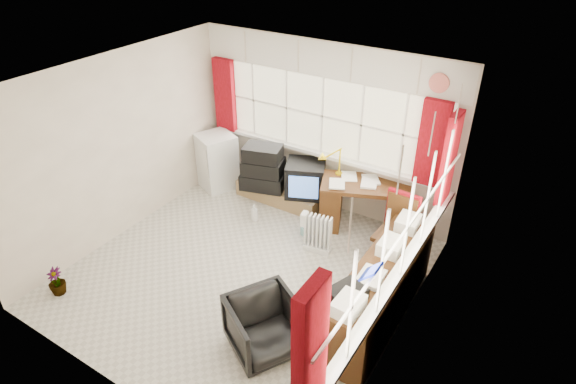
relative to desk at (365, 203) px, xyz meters
name	(u,v)px	position (x,y,z in m)	size (l,w,h in m)	color
ground	(245,273)	(-0.85, -1.75, -0.40)	(4.00, 4.00, 0.00)	beige
room_walls	(238,170)	(-0.85, -1.75, 1.10)	(4.00, 4.00, 4.00)	beige
window_back	(320,149)	(-0.85, 0.19, 0.55)	(3.70, 0.12, 3.60)	beige
window_right	(398,269)	(1.09, -1.75, 0.55)	(0.12, 3.70, 3.60)	beige
curtains	(349,161)	(0.07, -0.83, 1.06)	(3.83, 3.83, 1.15)	maroon
overhead_cabinets	(361,96)	(0.13, -0.77, 1.85)	(3.98, 3.98, 0.48)	silver
desk	(365,203)	(0.00, 0.00, 0.00)	(1.39, 1.05, 0.75)	#4C2A11
desk_lamp	(340,155)	(-0.45, 0.03, 0.62)	(0.18, 0.17, 0.43)	yellow
task_chair	(397,229)	(0.68, -0.57, 0.15)	(0.46, 0.48, 1.04)	black
office_chair	(265,326)	(0.05, -2.60, -0.08)	(0.68, 0.70, 0.64)	black
radiator	(318,237)	(-0.29, -0.85, -0.17)	(0.39, 0.21, 0.56)	white
credenza	(380,291)	(0.88, -1.55, -0.01)	(0.50, 2.00, 0.85)	#4C2A11
file_tray	(347,294)	(0.76, -2.20, 0.41)	(0.27, 0.35, 0.12)	black
tv_bench	(281,193)	(-1.40, -0.03, -0.27)	(1.40, 0.50, 0.25)	#A38451
crt_tv	(305,179)	(-0.98, -0.02, 0.11)	(0.73, 0.70, 0.51)	black
hifi_stack	(263,168)	(-1.62, -0.19, 0.18)	(0.76, 0.60, 0.70)	black
mini_fridge	(217,161)	(-2.52, -0.21, 0.06)	(0.71, 0.71, 0.91)	white
spray_bottle_a	(254,213)	(-1.42, -0.72, -0.26)	(0.11, 0.11, 0.28)	silver
spray_bottle_b	(305,229)	(-0.61, -0.64, -0.30)	(0.09, 0.09, 0.20)	#88CCC7
flower_vase	(56,281)	(-2.53, -3.23, -0.22)	(0.20, 0.20, 0.36)	black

